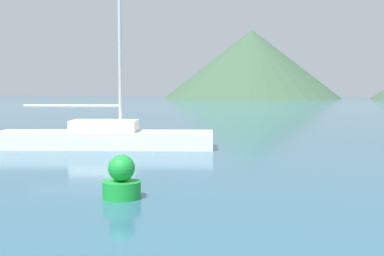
# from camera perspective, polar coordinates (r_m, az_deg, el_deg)

# --- Properties ---
(sailboat_outer) EXTENTS (7.80, 3.98, 8.87)m
(sailboat_outer) POSITION_cam_1_polar(r_m,az_deg,el_deg) (18.99, -9.30, -0.88)
(sailboat_outer) COLOR white
(sailboat_outer) RESTS_ON ground_plane
(buoy_marker) EXTENTS (0.74, 0.74, 0.85)m
(buoy_marker) POSITION_cam_1_polar(r_m,az_deg,el_deg) (10.37, -7.51, -5.57)
(buoy_marker) COLOR green
(buoy_marker) RESTS_ON ground_plane
(hill_west) EXTENTS (33.38, 33.38, 12.92)m
(hill_west) POSITION_cam_1_polar(r_m,az_deg,el_deg) (102.30, 6.38, 6.79)
(hill_west) COLOR #38563D
(hill_west) RESTS_ON ground_plane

